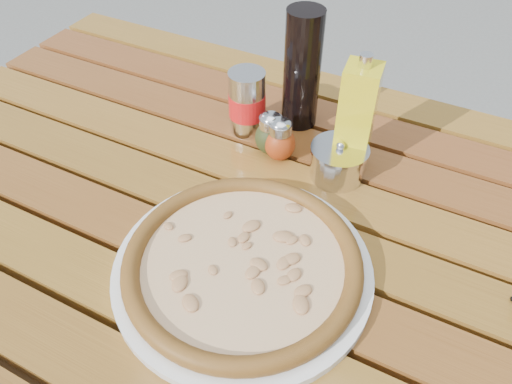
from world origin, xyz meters
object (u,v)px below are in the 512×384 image
at_px(table, 251,245).
at_px(parmesan_tin, 338,161).
at_px(pepper_shaker, 280,140).
at_px(soda_can, 247,103).
at_px(plate, 243,269).
at_px(dark_bottle, 302,70).
at_px(oregano_shaker, 270,134).
at_px(pizza, 243,262).
at_px(olive_oil_cruet, 356,119).

relative_size(table, parmesan_tin, 12.52).
bearing_deg(parmesan_tin, table, -121.00).
relative_size(pepper_shaker, soda_can, 0.68).
xyz_separation_m(plate, parmesan_tin, (0.04, 0.25, 0.02)).
bearing_deg(dark_bottle, oregano_shaker, -94.78).
bearing_deg(dark_bottle, pepper_shaker, -83.49).
bearing_deg(pepper_shaker, plate, -76.07).
distance_m(pizza, oregano_shaker, 0.27).
bearing_deg(olive_oil_cruet, pepper_shaker, -162.59).
bearing_deg(soda_can, plate, -63.18).
xyz_separation_m(pepper_shaker, parmesan_tin, (0.11, 0.00, -0.01)).
relative_size(table, olive_oil_cruet, 6.67).
bearing_deg(olive_oil_cruet, parmesan_tin, -103.55).
height_order(pizza, pepper_shaker, pepper_shaker).
height_order(plate, pizza, pizza).
bearing_deg(parmesan_tin, pizza, -99.99).
bearing_deg(plate, table, 112.55).
height_order(pizza, parmesan_tin, parmesan_tin).
xyz_separation_m(table, soda_can, (-0.11, 0.19, 0.13)).
height_order(oregano_shaker, dark_bottle, dark_bottle).
distance_m(plate, soda_can, 0.34).
bearing_deg(soda_can, pizza, -63.18).
xyz_separation_m(plate, dark_bottle, (-0.08, 0.36, 0.10)).
bearing_deg(pizza, table, 112.55).
distance_m(oregano_shaker, olive_oil_cruet, 0.15).
height_order(table, parmesan_tin, parmesan_tin).
relative_size(pizza, dark_bottle, 1.79).
xyz_separation_m(table, pizza, (0.04, -0.11, 0.10)).
height_order(oregano_shaker, parmesan_tin, oregano_shaker).
height_order(table, dark_bottle, dark_bottle).
height_order(table, soda_can, soda_can).
distance_m(table, olive_oil_cruet, 0.27).
distance_m(pepper_shaker, parmesan_tin, 0.11).
height_order(pepper_shaker, soda_can, soda_can).
xyz_separation_m(plate, oregano_shaker, (-0.08, 0.26, 0.03)).
distance_m(plate, parmesan_tin, 0.26).
bearing_deg(pizza, olive_oil_cruet, 79.57).
distance_m(table, oregano_shaker, 0.20).
xyz_separation_m(table, olive_oil_cruet, (0.10, 0.18, 0.17)).
bearing_deg(soda_can, parmesan_tin, -13.09).
distance_m(oregano_shaker, soda_can, 0.08).
xyz_separation_m(plate, pizza, (-0.00, 0.00, 0.02)).
relative_size(table, pizza, 3.56).
height_order(pepper_shaker, oregano_shaker, same).
relative_size(pizza, olive_oil_cruet, 1.87).
height_order(plate, soda_can, soda_can).
bearing_deg(pizza, plate, -63.43).
relative_size(table, oregano_shaker, 17.07).
height_order(pepper_shaker, olive_oil_cruet, olive_oil_cruet).
bearing_deg(soda_can, olive_oil_cruet, -2.76).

